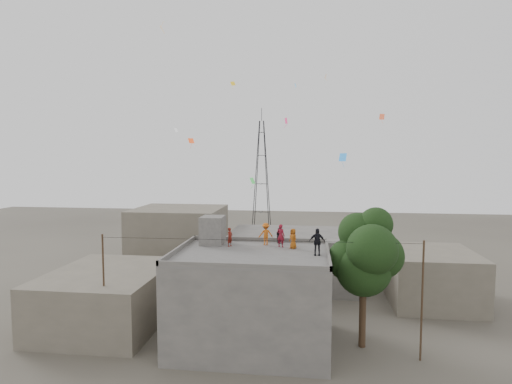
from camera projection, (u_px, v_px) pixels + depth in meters
ground at (252, 344)px, 28.34m from camera, size 140.00×140.00×0.00m
main_building at (252, 299)px, 28.09m from camera, size 10.00×8.00×6.10m
parapet at (252, 251)px, 27.83m from camera, size 10.00×8.00×0.30m
stair_head_box at (213, 230)px, 30.74m from camera, size 1.60×1.80×2.00m
neighbor_west at (108, 297)px, 31.56m from camera, size 8.00×10.00×4.00m
neighbor_north at (292, 258)px, 41.72m from camera, size 12.00×9.00×5.00m
neighbor_northwest at (179, 241)px, 45.15m from camera, size 9.00×8.00×7.00m
neighbor_east at (431, 277)px, 36.25m from camera, size 7.00×8.00×4.40m
tree at (366, 254)px, 27.49m from camera, size 4.90×4.60×9.10m
utility_line at (257, 294)px, 26.73m from camera, size 20.12×0.62×7.40m
transmission_tower at (262, 178)px, 67.64m from camera, size 2.97×2.97×20.01m
person_red_adult at (281, 236)px, 29.68m from camera, size 0.69×0.60×1.60m
person_orange_child at (293, 239)px, 29.19m from camera, size 0.77×0.80×1.38m
person_dark_child at (279, 236)px, 30.94m from camera, size 0.65×0.69×1.13m
person_dark_adult at (317, 242)px, 27.18m from camera, size 1.02×0.43×1.73m
person_orange_adult at (266, 234)px, 30.37m from camera, size 1.14×0.85×1.58m
person_red_child at (230, 237)px, 29.93m from camera, size 0.49×0.57×1.31m
kites at (275, 120)px, 34.93m from camera, size 18.42×18.85×10.52m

